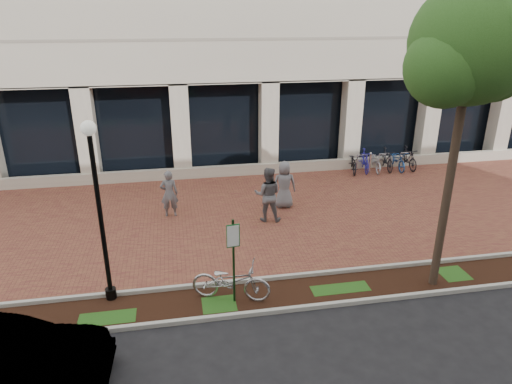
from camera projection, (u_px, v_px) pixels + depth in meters
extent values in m
plane|color=black|center=(242.00, 215.00, 16.94)|extent=(120.00, 120.00, 0.00)
cube|color=brown|center=(242.00, 215.00, 16.94)|extent=(40.00, 9.00, 0.01)
cube|color=black|center=(273.00, 295.00, 12.14)|extent=(40.00, 1.50, 0.01)
cube|color=#AAAAA0|center=(267.00, 279.00, 12.80)|extent=(40.00, 0.12, 0.12)
cube|color=#AAAAA0|center=(279.00, 311.00, 11.43)|extent=(40.00, 0.12, 0.12)
cube|color=black|center=(224.00, 126.00, 21.30)|extent=(40.00, 0.15, 4.20)
cube|color=beige|center=(227.00, 171.00, 20.97)|extent=(40.00, 0.25, 0.50)
cube|color=beige|center=(225.00, 129.00, 20.66)|extent=(0.80, 0.80, 4.20)
cube|color=#133414|center=(234.00, 262.00, 11.47)|extent=(0.05, 0.05, 2.35)
cube|color=#18612B|center=(233.00, 236.00, 11.17)|extent=(0.34, 0.02, 0.62)
cube|color=white|center=(233.00, 236.00, 11.15)|extent=(0.30, 0.01, 0.56)
cylinder|color=black|center=(111.00, 293.00, 11.97)|extent=(0.28, 0.28, 0.30)
cylinder|color=black|center=(101.00, 222.00, 11.21)|extent=(0.12, 0.12, 4.43)
sphere|color=silver|center=(88.00, 128.00, 10.35)|extent=(0.36, 0.36, 0.36)
cylinder|color=#423125|center=(446.00, 201.00, 11.78)|extent=(0.22, 0.22, 4.96)
sphere|color=#234C17|center=(472.00, 43.00, 10.35)|extent=(2.86, 2.86, 2.86)
sphere|color=#234C17|center=(492.00, 60.00, 10.90)|extent=(2.00, 2.00, 2.00)
sphere|color=#234C17|center=(446.00, 67.00, 10.22)|extent=(1.86, 1.86, 1.86)
imported|color=#B0B0B4|center=(231.00, 281.00, 11.81)|extent=(2.20, 1.37, 1.09)
imported|color=slate|center=(169.00, 194.00, 16.60)|extent=(0.64, 0.42, 1.77)
imported|color=#5A5A5F|center=(268.00, 194.00, 16.22)|extent=(1.13, 0.97, 2.00)
imported|color=slate|center=(284.00, 185.00, 17.36)|extent=(0.96, 0.68, 1.84)
cylinder|color=silver|center=(370.00, 164.00, 21.23)|extent=(0.11, 0.11, 0.93)
sphere|color=silver|center=(371.00, 153.00, 21.04)|extent=(0.12, 0.12, 0.12)
imported|color=black|center=(353.00, 162.00, 21.46)|extent=(1.04, 1.88, 0.94)
imported|color=#26229C|center=(365.00, 161.00, 21.53)|extent=(0.81, 1.79, 1.04)
imported|color=#B2B2B6|center=(375.00, 161.00, 21.64)|extent=(0.87, 1.85, 0.94)
imported|color=black|center=(386.00, 159.00, 21.71)|extent=(0.64, 1.76, 1.04)
imported|color=#204E96|center=(397.00, 160.00, 21.83)|extent=(0.69, 1.80, 0.94)
imported|color=black|center=(408.00, 158.00, 21.90)|extent=(0.51, 1.73, 1.04)
cylinder|color=silver|center=(381.00, 162.00, 21.71)|extent=(0.04, 0.04, 0.80)
imported|color=#A8A8AD|center=(0.00, 362.00, 8.87)|extent=(4.17, 1.60, 1.36)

